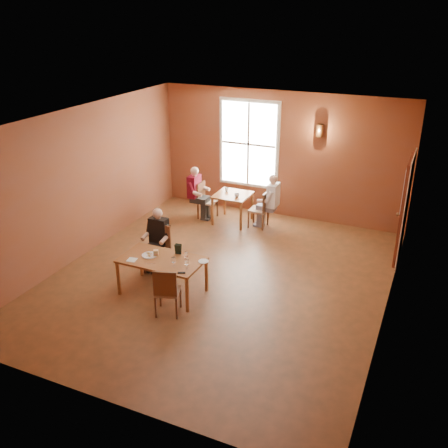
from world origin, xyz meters
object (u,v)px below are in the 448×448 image
at_px(diner_main, 156,244).
at_px(chair_diner_maroon, 208,201).
at_px(main_table, 163,276).
at_px(chair_diner_white, 259,209).
at_px(chair_diner_main, 157,250).
at_px(second_table, 233,208).
at_px(chair_empty, 168,290).
at_px(diner_white, 260,202).
at_px(diner_maroon, 207,194).

bearing_deg(diner_main, chair_diner_maroon, -84.53).
bearing_deg(main_table, chair_diner_white, 81.31).
distance_m(chair_diner_main, diner_main, 0.13).
distance_m(diner_main, second_table, 2.87).
bearing_deg(chair_diner_white, chair_diner_maroon, 90.00).
xyz_separation_m(chair_empty, chair_diner_white, (0.12, 3.97, 0.00)).
bearing_deg(second_table, chair_empty, -82.41).
height_order(chair_empty, chair_diner_white, chair_diner_white).
height_order(main_table, chair_diner_maroon, chair_diner_maroon).
bearing_deg(second_table, diner_white, 0.00).
bearing_deg(chair_empty, diner_maroon, 89.14).
height_order(chair_diner_white, chair_diner_maroon, chair_diner_white).
relative_size(chair_diner_main, chair_empty, 1.04).
xyz_separation_m(second_table, chair_diner_maroon, (-0.65, 0.00, 0.09)).
relative_size(main_table, chair_empty, 1.66).
relative_size(diner_main, chair_empty, 1.34).
height_order(chair_diner_main, chair_empty, chair_diner_main).
distance_m(main_table, diner_main, 0.83).
distance_m(chair_diner_main, chair_diner_maroon, 2.82).
xyz_separation_m(diner_main, diner_maroon, (-0.30, 2.84, 0.03)).
bearing_deg(diner_white, diner_main, 159.53).
bearing_deg(main_table, chair_empty, -51.73).
distance_m(diner_main, chair_empty, 1.46).
xyz_separation_m(chair_diner_white, diner_white, (0.03, 0.00, 0.18)).
bearing_deg(chair_diner_maroon, diner_maroon, -90.00).
height_order(chair_diner_main, chair_diner_white, chair_diner_main).
height_order(chair_empty, second_table, chair_empty).
relative_size(second_table, chair_diner_white, 0.91).
xyz_separation_m(main_table, chair_diner_maroon, (-0.77, 3.46, 0.10)).
bearing_deg(chair_diner_maroon, chair_diner_main, 5.53).
relative_size(chair_diner_white, diner_maroon, 0.71).
bearing_deg(chair_diner_white, diner_main, 160.07).
relative_size(diner_main, second_table, 1.47).
height_order(main_table, second_table, second_table).
bearing_deg(main_table, diner_maroon, 103.06).
bearing_deg(main_table, diner_main, 128.88).
xyz_separation_m(diner_main, second_table, (0.38, 2.84, -0.23)).
xyz_separation_m(chair_empty, second_table, (-0.53, 3.97, -0.08)).
bearing_deg(chair_diner_main, diner_white, -110.67).
height_order(chair_empty, diner_white, diner_white).
distance_m(main_table, chair_empty, 0.67).
bearing_deg(diner_maroon, diner_main, 6.07).
distance_m(chair_diner_main, chair_diner_white, 2.99).
xyz_separation_m(main_table, chair_diner_white, (0.53, 3.46, 0.10)).
bearing_deg(chair_empty, chair_diner_maroon, 88.75).
xyz_separation_m(main_table, diner_maroon, (-0.80, 3.46, 0.27)).
relative_size(second_table, diner_white, 0.65).
bearing_deg(second_table, diner_maroon, 180.00).
relative_size(diner_white, diner_maroon, 1.01).
distance_m(chair_diner_main, chair_empty, 1.48).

